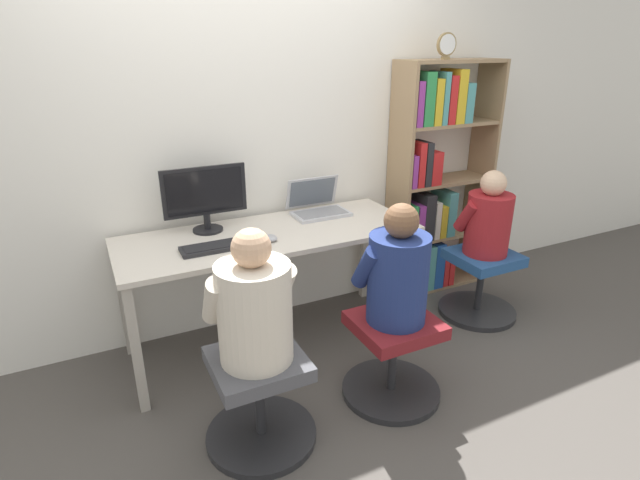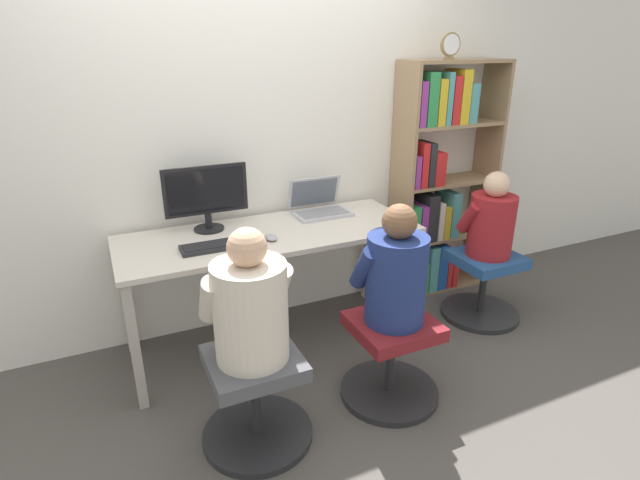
# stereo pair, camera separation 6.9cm
# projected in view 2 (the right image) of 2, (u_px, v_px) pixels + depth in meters

# --- Properties ---
(ground_plane) EXTENTS (14.00, 14.00, 0.00)m
(ground_plane) POSITION_uv_depth(u_px,v_px,m) (294.00, 369.00, 2.96)
(ground_plane) COLOR #4C4742
(wall_back) EXTENTS (10.00, 0.05, 2.60)m
(wall_back) POSITION_uv_depth(u_px,v_px,m) (246.00, 130.00, 3.09)
(wall_back) COLOR white
(wall_back) RESTS_ON ground_plane
(desk) EXTENTS (1.77, 0.66, 0.76)m
(desk) POSITION_uv_depth(u_px,v_px,m) (271.00, 244.00, 2.99)
(desk) COLOR beige
(desk) RESTS_ON ground_plane
(desktop_monitor) EXTENTS (0.49, 0.18, 0.39)m
(desktop_monitor) POSITION_uv_depth(u_px,v_px,m) (206.00, 196.00, 2.92)
(desktop_monitor) COLOR black
(desktop_monitor) RESTS_ON desk
(laptop) EXTENTS (0.36, 0.28, 0.23)m
(laptop) POSITION_uv_depth(u_px,v_px,m) (320.00, 206.00, 3.26)
(laptop) COLOR #B7B7BC
(laptop) RESTS_ON desk
(keyboard) EXTENTS (0.43, 0.14, 0.03)m
(keyboard) POSITION_uv_depth(u_px,v_px,m) (221.00, 245.00, 2.74)
(keyboard) COLOR #232326
(keyboard) RESTS_ON desk
(computer_mouse_by_keyboard) EXTENTS (0.07, 0.10, 0.03)m
(computer_mouse_by_keyboard) POSITION_uv_depth(u_px,v_px,m) (271.00, 237.00, 2.84)
(computer_mouse_by_keyboard) COLOR #99999E
(computer_mouse_by_keyboard) RESTS_ON desk
(office_chair_left) EXTENTS (0.54, 0.54, 0.47)m
(office_chair_left) POSITION_uv_depth(u_px,v_px,m) (256.00, 397.00, 2.38)
(office_chair_left) COLOR #262628
(office_chair_left) RESTS_ON ground_plane
(office_chair_right) EXTENTS (0.54, 0.54, 0.47)m
(office_chair_right) POSITION_uv_depth(u_px,v_px,m) (391.00, 358.00, 2.67)
(office_chair_right) COLOR #262628
(office_chair_right) RESTS_ON ground_plane
(person_at_monitor) EXTENTS (0.41, 0.34, 0.63)m
(person_at_monitor) POSITION_uv_depth(u_px,v_px,m) (250.00, 305.00, 2.20)
(person_at_monitor) COLOR beige
(person_at_monitor) RESTS_ON office_chair_left
(person_at_laptop) EXTENTS (0.38, 0.32, 0.63)m
(person_at_laptop) POSITION_uv_depth(u_px,v_px,m) (396.00, 273.00, 2.49)
(person_at_laptop) COLOR navy
(person_at_laptop) RESTS_ON office_chair_right
(bookshelf) EXTENTS (0.79, 0.28, 1.70)m
(bookshelf) POSITION_uv_depth(u_px,v_px,m) (436.00, 188.00, 3.63)
(bookshelf) COLOR #997A56
(bookshelf) RESTS_ON ground_plane
(desk_clock) EXTENTS (0.15, 0.03, 0.17)m
(desk_clock) POSITION_uv_depth(u_px,v_px,m) (451.00, 45.00, 3.21)
(desk_clock) COLOR olive
(desk_clock) RESTS_ON bookshelf
(office_chair_side) EXTENTS (0.54, 0.54, 0.47)m
(office_chair_side) POSITION_uv_depth(u_px,v_px,m) (483.00, 285.00, 3.47)
(office_chair_side) COLOR #262628
(office_chair_side) RESTS_ON ground_plane
(person_near_shelf) EXTENTS (0.36, 0.30, 0.57)m
(person_near_shelf) POSITION_uv_depth(u_px,v_px,m) (491.00, 221.00, 3.29)
(person_near_shelf) COLOR maroon
(person_near_shelf) RESTS_ON office_chair_side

